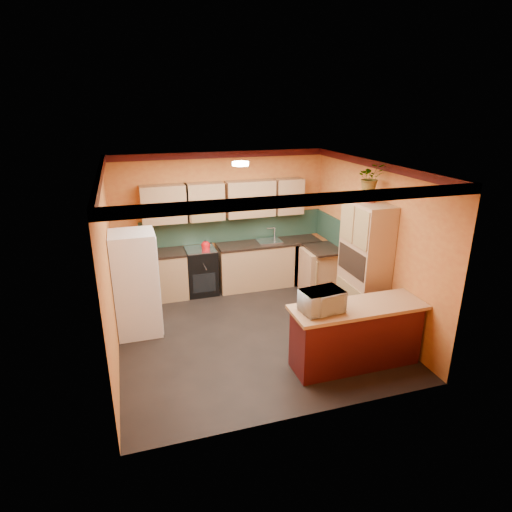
{
  "coord_description": "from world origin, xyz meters",
  "views": [
    {
      "loc": [
        -1.77,
        -5.94,
        3.56
      ],
      "look_at": [
        0.21,
        0.45,
        1.15
      ],
      "focal_mm": 30.0,
      "sensor_mm": 36.0,
      "label": 1
    }
  ],
  "objects_px": {
    "fridge": "(136,284)",
    "pantry": "(364,266)",
    "base_cabinets_back": "(232,268)",
    "microwave": "(322,301)",
    "breakfast_bar": "(356,337)",
    "stove": "(201,271)"
  },
  "relations": [
    {
      "from": "base_cabinets_back",
      "to": "stove",
      "type": "relative_size",
      "value": 4.01
    },
    {
      "from": "base_cabinets_back",
      "to": "pantry",
      "type": "distance_m",
      "value": 2.74
    },
    {
      "from": "breakfast_bar",
      "to": "microwave",
      "type": "xyz_separation_m",
      "value": [
        -0.56,
        0.0,
        0.64
      ]
    },
    {
      "from": "base_cabinets_back",
      "to": "fridge",
      "type": "bearing_deg",
      "value": -147.01
    },
    {
      "from": "base_cabinets_back",
      "to": "pantry",
      "type": "relative_size",
      "value": 1.74
    },
    {
      "from": "base_cabinets_back",
      "to": "microwave",
      "type": "xyz_separation_m",
      "value": [
        0.45,
        -3.1,
        0.64
      ]
    },
    {
      "from": "stove",
      "to": "microwave",
      "type": "height_order",
      "value": "microwave"
    },
    {
      "from": "breakfast_bar",
      "to": "microwave",
      "type": "relative_size",
      "value": 3.28
    },
    {
      "from": "fridge",
      "to": "microwave",
      "type": "distance_m",
      "value": 3.0
    },
    {
      "from": "fridge",
      "to": "pantry",
      "type": "height_order",
      "value": "pantry"
    },
    {
      "from": "pantry",
      "to": "microwave",
      "type": "relative_size",
      "value": 3.83
    },
    {
      "from": "stove",
      "to": "breakfast_bar",
      "type": "relative_size",
      "value": 0.51
    },
    {
      "from": "fridge",
      "to": "breakfast_bar",
      "type": "relative_size",
      "value": 0.94
    },
    {
      "from": "fridge",
      "to": "breakfast_bar",
      "type": "height_order",
      "value": "fridge"
    },
    {
      "from": "breakfast_bar",
      "to": "microwave",
      "type": "height_order",
      "value": "microwave"
    },
    {
      "from": "pantry",
      "to": "breakfast_bar",
      "type": "relative_size",
      "value": 1.17
    },
    {
      "from": "base_cabinets_back",
      "to": "fridge",
      "type": "distance_m",
      "value": 2.28
    },
    {
      "from": "fridge",
      "to": "pantry",
      "type": "xyz_separation_m",
      "value": [
        3.6,
        -0.82,
        0.2
      ]
    },
    {
      "from": "base_cabinets_back",
      "to": "fridge",
      "type": "xyz_separation_m",
      "value": [
        -1.88,
        -1.22,
        0.41
      ]
    },
    {
      "from": "base_cabinets_back",
      "to": "fridge",
      "type": "height_order",
      "value": "fridge"
    },
    {
      "from": "base_cabinets_back",
      "to": "stove",
      "type": "xyz_separation_m",
      "value": [
        -0.62,
        -0.0,
        0.02
      ]
    },
    {
      "from": "fridge",
      "to": "pantry",
      "type": "relative_size",
      "value": 0.81
    }
  ]
}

